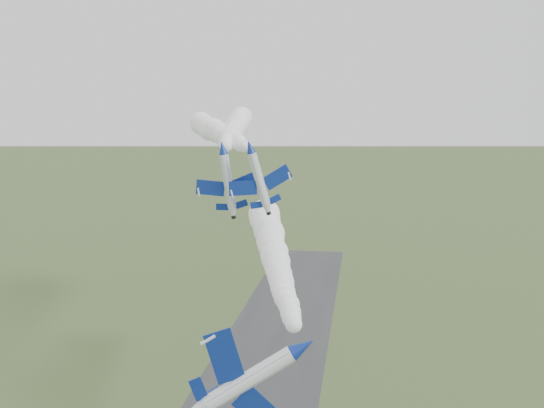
% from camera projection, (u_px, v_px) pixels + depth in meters
% --- Properties ---
extents(jet_lead, '(6.51, 13.99, 10.14)m').
position_uv_depth(jet_lead, '(303.00, 347.00, 57.27)').
color(jet_lead, silver).
extents(smoke_trail_jet_lead, '(20.71, 58.57, 5.39)m').
position_uv_depth(smoke_trail_jet_lead, '(274.00, 252.00, 89.78)').
color(smoke_trail_jet_lead, white).
extents(jet_pair_left, '(9.77, 11.69, 3.08)m').
position_uv_depth(jet_pair_left, '(222.00, 148.00, 88.77)').
color(jet_pair_left, silver).
extents(smoke_trail_jet_pair_left, '(14.17, 62.21, 5.40)m').
position_uv_depth(smoke_trail_jet_pair_left, '(235.00, 129.00, 121.66)').
color(smoke_trail_jet_pair_left, white).
extents(jet_pair_right, '(9.21, 11.02, 3.52)m').
position_uv_depth(jet_pair_right, '(250.00, 147.00, 86.60)').
color(jet_pair_right, silver).
extents(smoke_trail_jet_pair_right, '(31.08, 69.79, 5.65)m').
position_uv_depth(smoke_trail_jet_pair_right, '(216.00, 132.00, 123.64)').
color(smoke_trail_jet_pair_right, white).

